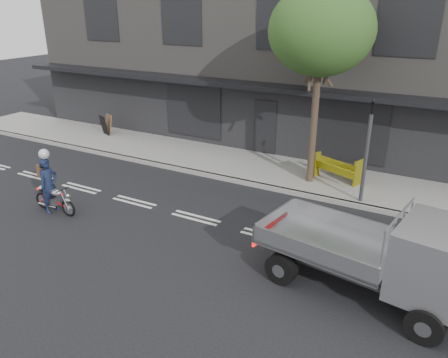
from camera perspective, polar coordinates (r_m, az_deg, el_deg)
ground at (r=13.44m, az=-3.69°, el=-5.09°), size 80.00×80.00×0.00m
sidewalk at (r=17.21m, az=4.63°, el=1.45°), size 32.00×3.20×0.15m
kerb at (r=15.86m, az=2.25°, el=-0.34°), size 32.00×0.20×0.15m
building_main at (r=22.41m, az=12.21°, el=16.22°), size 26.00×10.00×8.00m
street_tree at (r=14.90m, az=12.58°, el=18.34°), size 3.40×3.40×6.74m
traffic_light_pole at (r=14.31m, az=18.04°, el=2.75°), size 0.12×0.12×3.50m
motorcycle at (r=14.58m, az=-21.26°, el=-2.43°), size 1.70×0.49×0.88m
rider at (r=14.53m, az=-21.89°, el=-0.77°), size 0.43×0.64×1.76m
flatbed_ute at (r=9.92m, az=24.00°, el=-9.59°), size 4.95×2.59×2.18m
construction_barrier at (r=15.85m, az=14.22°, el=1.11°), size 1.85×1.29×0.96m
sandwich_board at (r=21.91m, az=-15.40°, el=6.77°), size 0.70×0.59×0.93m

